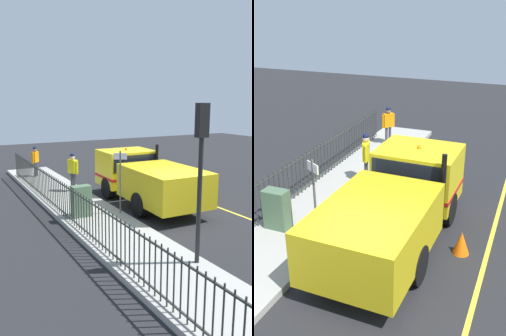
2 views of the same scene
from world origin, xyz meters
TOP-DOWN VIEW (x-y plane):
  - ground_plane at (0.00, 0.00)m, footprint 53.01×53.01m
  - sidewalk_slab at (2.87, 0.00)m, footprint 2.43×24.10m
  - lane_marking at (-2.39, 0.00)m, footprint 0.12×21.69m
  - work_truck at (0.03, -2.56)m, footprint 2.50×6.26m
  - worker_standing at (2.23, -5.35)m, footprint 0.39×0.62m
  - pedestrian_distant at (2.97, -9.46)m, footprint 0.47×0.50m
  - iron_fence at (3.87, 0.00)m, footprint 0.04×20.52m
  - traffic_light_near at (1.97, 3.52)m, footprint 0.31×0.23m
  - utility_cabinet at (3.28, -1.55)m, footprint 0.70×0.41m
  - traffic_cone at (-1.73, -2.47)m, footprint 0.44×0.44m
  - street_sign at (1.83, -1.22)m, footprint 0.45×0.27m

SIDE VIEW (x-z plane):
  - ground_plane at x=0.00m, z-range 0.00..0.00m
  - lane_marking at x=-2.39m, z-range 0.00..0.01m
  - sidewalk_slab at x=2.87m, z-range 0.00..0.18m
  - traffic_cone at x=-1.73m, z-range 0.00..0.63m
  - utility_cabinet at x=3.28m, z-range 0.18..1.34m
  - iron_fence at x=3.87m, z-range 0.19..1.49m
  - pedestrian_distant at x=2.97m, z-range 0.37..2.06m
  - work_truck at x=0.03m, z-range 0.00..2.44m
  - worker_standing at x=2.23m, z-range 0.38..2.18m
  - street_sign at x=1.83m, z-range 0.47..2.86m
  - traffic_light_near at x=1.97m, z-range 1.05..5.23m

